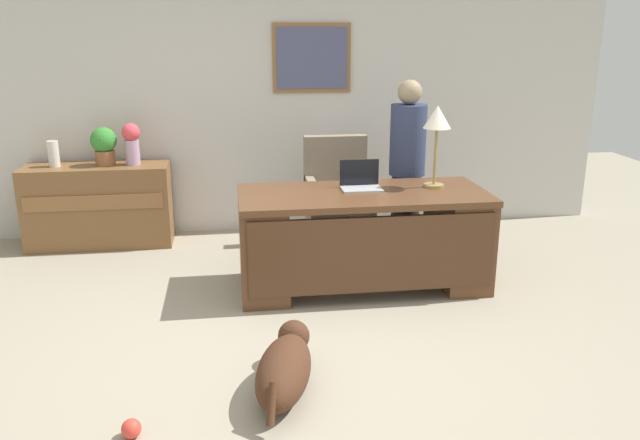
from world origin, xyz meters
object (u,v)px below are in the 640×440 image
dog_lying (285,368)px  desk_lamp (437,122)px  potted_plant (104,144)px  armchair (338,199)px  credenza (99,205)px  desk (363,236)px  laptop (360,182)px  person_standing (407,168)px  vase_with_flowers (132,142)px  vase_empty (53,154)px  dog_toy_ball (131,429)px

dog_lying → desk_lamp: bearing=49.7°
desk_lamp → potted_plant: 3.10m
armchair → desk_lamp: 1.39m
dog_lying → potted_plant: potted_plant is taller
credenza → dog_lying: credenza is taller
desk → laptop: 0.44m
armchair → person_standing: 0.75m
laptop → vase_with_flowers: 2.32m
armchair → vase_empty: (-2.62, 0.38, 0.43)m
potted_plant → dog_toy_ball: potted_plant is taller
desk → potted_plant: potted_plant is taller
credenza → armchair: size_ratio=1.29×
laptop → dog_lying: bearing=-114.9°
desk → desk_lamp: (0.60, 0.12, 0.88)m
person_standing → dog_lying: size_ratio=1.82×
armchair → dog_lying: bearing=-106.1°
desk → vase_empty: 3.05m
person_standing → armchair: bearing=149.1°
dog_lying → person_standing: bearing=59.2°
desk → credenza: desk is taller
credenza → vase_with_flowers: bearing=0.2°
dog_lying → dog_toy_ball: size_ratio=8.47×
credenza → desk_lamp: desk_lamp is taller
dog_lying → potted_plant: 3.33m
armchair → desk_lamp: size_ratio=1.59×
desk_lamp → potted_plant: bearing=155.4°
dog_lying → vase_empty: vase_empty is taller
desk_lamp → vase_with_flowers: bearing=153.3°
person_standing → dog_toy_ball: person_standing is taller
desk → credenza: bearing=148.6°
armchair → dog_lying: (-0.72, -2.51, -0.32)m
armchair → laptop: 0.95m
desk_lamp → vase_empty: (-3.26, 1.28, -0.41)m
desk_lamp → person_standing: bearing=97.1°
dog_lying → laptop: (0.76, 1.64, 0.69)m
desk → desk_lamp: 1.07m
desk_lamp → potted_plant: desk_lamp is taller
desk → dog_toy_ball: bearing=-131.2°
dog_lying → vase_with_flowers: bearing=112.3°
dog_toy_ball → dog_lying: bearing=21.8°
dog_lying → vase_empty: bearing=123.4°
desk_lamp → vase_with_flowers: (-2.55, 1.28, -0.31)m
armchair → person_standing: person_standing is taller
vase_with_flowers → person_standing: bearing=-16.1°
laptop → dog_toy_ball: (-1.59, -1.97, -0.79)m
person_standing → dog_lying: person_standing is taller
armchair → laptop: (0.04, -0.87, 0.37)m
laptop → vase_empty: bearing=154.9°
vase_empty → dog_toy_ball: size_ratio=2.34×
credenza → laptop: (2.30, -1.25, 0.45)m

